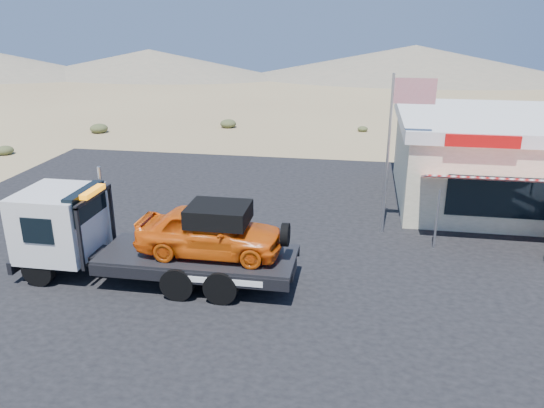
% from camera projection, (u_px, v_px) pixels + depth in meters
% --- Properties ---
extents(ground, '(120.00, 120.00, 0.00)m').
position_uv_depth(ground, '(237.00, 276.00, 17.06)').
color(ground, '#8B734F').
rests_on(ground, ground).
extents(asphalt_lot, '(32.00, 24.00, 0.02)m').
position_uv_depth(asphalt_lot, '(308.00, 243.00, 19.52)').
color(asphalt_lot, black).
rests_on(asphalt_lot, ground).
extents(tow_truck, '(8.64, 2.56, 2.89)m').
position_uv_depth(tow_truck, '(147.00, 234.00, 16.40)').
color(tow_truck, black).
rests_on(tow_truck, asphalt_lot).
extents(jerky_store, '(10.40, 9.97, 3.90)m').
position_uv_depth(jerky_store, '(518.00, 160.00, 23.05)').
color(jerky_store, '#C3BA93').
rests_on(jerky_store, asphalt_lot).
extents(flagpole, '(1.55, 0.10, 6.00)m').
position_uv_depth(flagpole, '(396.00, 137.00, 19.18)').
color(flagpole, '#99999E').
rests_on(flagpole, asphalt_lot).
extents(desert_scrub, '(28.30, 31.89, 0.67)m').
position_uv_depth(desert_scrub, '(47.00, 159.00, 29.80)').
color(desert_scrub, '#404625').
rests_on(desert_scrub, ground).
extents(distant_hills, '(126.00, 48.00, 4.20)m').
position_uv_depth(distant_hills, '(261.00, 63.00, 69.12)').
color(distant_hills, '#726B59').
rests_on(distant_hills, ground).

